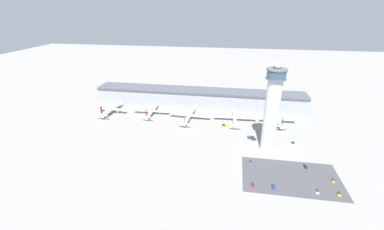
{
  "coord_description": "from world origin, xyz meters",
  "views": [
    {
      "loc": [
        37.79,
        -202.08,
        106.27
      ],
      "look_at": [
        1.81,
        12.85,
        12.21
      ],
      "focal_mm": 24.0,
      "sensor_mm": 36.0,
      "label": 1
    }
  ],
  "objects_px": {
    "airplane_gate_alpha": "(112,109)",
    "car_red_hatchback": "(317,191)",
    "service_truck_fuel": "(292,144)",
    "car_blue_compact": "(250,162)",
    "car_green_van": "(338,194)",
    "car_maroon_suv": "(333,180)",
    "airplane_gate_charlie": "(190,115)",
    "service_truck_water": "(252,138)",
    "car_grey_coupe": "(273,187)",
    "airplane_gate_bravo": "(152,111)",
    "service_truck_baggage": "(276,128)",
    "car_silver_sedan": "(253,185)",
    "service_truck_catering": "(224,126)",
    "airplane_gate_delta": "(235,117)",
    "airplane_gate_echo": "(278,119)",
    "car_black_suv": "(305,166)",
    "control_tower": "(272,108)"
  },
  "relations": [
    {
      "from": "control_tower",
      "to": "airplane_gate_echo",
      "type": "relative_size",
      "value": 1.89
    },
    {
      "from": "car_green_van",
      "to": "service_truck_catering",
      "type": "bearing_deg",
      "value": 131.61
    },
    {
      "from": "car_black_suv",
      "to": "car_grey_coupe",
      "type": "relative_size",
      "value": 1.06
    },
    {
      "from": "service_truck_baggage",
      "to": "airplane_gate_echo",
      "type": "bearing_deg",
      "value": 76.42
    },
    {
      "from": "car_blue_compact",
      "to": "service_truck_baggage",
      "type": "bearing_deg",
      "value": 67.23
    },
    {
      "from": "service_truck_fuel",
      "to": "service_truck_water",
      "type": "bearing_deg",
      "value": 171.43
    },
    {
      "from": "airplane_gate_alpha",
      "to": "car_blue_compact",
      "type": "xyz_separation_m",
      "value": [
        141.26,
        -71.67,
        -4.06
      ]
    },
    {
      "from": "service_truck_baggage",
      "to": "car_silver_sedan",
      "type": "relative_size",
      "value": 1.49
    },
    {
      "from": "airplane_gate_alpha",
      "to": "car_silver_sedan",
      "type": "xyz_separation_m",
      "value": [
        141.85,
        -97.6,
        -4.07
      ]
    },
    {
      "from": "airplane_gate_delta",
      "to": "service_truck_water",
      "type": "bearing_deg",
      "value": -67.3
    },
    {
      "from": "airplane_gate_alpha",
      "to": "car_red_hatchback",
      "type": "height_order",
      "value": "airplane_gate_alpha"
    },
    {
      "from": "control_tower",
      "to": "service_truck_water",
      "type": "height_order",
      "value": "control_tower"
    },
    {
      "from": "service_truck_fuel",
      "to": "car_grey_coupe",
      "type": "distance_m",
      "value": 61.36
    },
    {
      "from": "service_truck_fuel",
      "to": "car_blue_compact",
      "type": "xyz_separation_m",
      "value": [
        -35.08,
        -31.8,
        -0.27
      ]
    },
    {
      "from": "service_truck_water",
      "to": "car_silver_sedan",
      "type": "xyz_separation_m",
      "value": [
        -2.09,
        -62.62,
        -0.44
      ]
    },
    {
      "from": "car_green_van",
      "to": "car_red_hatchback",
      "type": "bearing_deg",
      "value": -179.89
    },
    {
      "from": "airplane_gate_delta",
      "to": "car_silver_sedan",
      "type": "height_order",
      "value": "airplane_gate_delta"
    },
    {
      "from": "car_green_van",
      "to": "service_truck_water",
      "type": "bearing_deg",
      "value": 128.1
    },
    {
      "from": "airplane_gate_delta",
      "to": "service_truck_baggage",
      "type": "height_order",
      "value": "airplane_gate_delta"
    },
    {
      "from": "control_tower",
      "to": "car_silver_sedan",
      "type": "height_order",
      "value": "control_tower"
    },
    {
      "from": "airplane_gate_bravo",
      "to": "car_black_suv",
      "type": "distance_m",
      "value": 155.63
    },
    {
      "from": "service_truck_catering",
      "to": "car_silver_sedan",
      "type": "relative_size",
      "value": 1.85
    },
    {
      "from": "airplane_gate_alpha",
      "to": "airplane_gate_bravo",
      "type": "relative_size",
      "value": 1.0
    },
    {
      "from": "airplane_gate_echo",
      "to": "car_black_suv",
      "type": "bearing_deg",
      "value": -82.58
    },
    {
      "from": "service_truck_fuel",
      "to": "service_truck_baggage",
      "type": "bearing_deg",
      "value": 107.92
    },
    {
      "from": "airplane_gate_bravo",
      "to": "airplane_gate_delta",
      "type": "xyz_separation_m",
      "value": [
        85.83,
        -2.75,
        -0.17
      ]
    },
    {
      "from": "service_truck_fuel",
      "to": "car_silver_sedan",
      "type": "height_order",
      "value": "service_truck_fuel"
    },
    {
      "from": "car_silver_sedan",
      "to": "car_red_hatchback",
      "type": "distance_m",
      "value": 38.59
    },
    {
      "from": "airplane_gate_charlie",
      "to": "service_truck_baggage",
      "type": "distance_m",
      "value": 83.42
    },
    {
      "from": "airplane_gate_bravo",
      "to": "car_maroon_suv",
      "type": "bearing_deg",
      "value": -30.33
    },
    {
      "from": "service_truck_catering",
      "to": "airplane_gate_charlie",
      "type": "bearing_deg",
      "value": 159.8
    },
    {
      "from": "airplane_gate_delta",
      "to": "service_truck_baggage",
      "type": "distance_m",
      "value": 39.85
    },
    {
      "from": "airplane_gate_bravo",
      "to": "car_green_van",
      "type": "distance_m",
      "value": 180.75
    },
    {
      "from": "service_truck_water",
      "to": "car_blue_compact",
      "type": "bearing_deg",
      "value": -94.16
    },
    {
      "from": "airplane_gate_alpha",
      "to": "airplane_gate_charlie",
      "type": "bearing_deg",
      "value": -1.07
    },
    {
      "from": "airplane_gate_alpha",
      "to": "car_green_van",
      "type": "relative_size",
      "value": 9.38
    },
    {
      "from": "airplane_gate_delta",
      "to": "car_silver_sedan",
      "type": "distance_m",
      "value": 99.52
    },
    {
      "from": "airplane_gate_delta",
      "to": "car_maroon_suv",
      "type": "distance_m",
      "value": 107.18
    },
    {
      "from": "airplane_gate_charlie",
      "to": "service_truck_catering",
      "type": "height_order",
      "value": "airplane_gate_charlie"
    },
    {
      "from": "car_red_hatchback",
      "to": "car_maroon_suv",
      "type": "bearing_deg",
      "value": 44.68
    },
    {
      "from": "service_truck_fuel",
      "to": "service_truck_water",
      "type": "xyz_separation_m",
      "value": [
        -32.41,
        4.88,
        0.15
      ]
    },
    {
      "from": "car_grey_coupe",
      "to": "airplane_gate_bravo",
      "type": "bearing_deg",
      "value": 137.82
    },
    {
      "from": "service_truck_catering",
      "to": "car_black_suv",
      "type": "bearing_deg",
      "value": -42.81
    },
    {
      "from": "airplane_gate_delta",
      "to": "airplane_gate_alpha",
      "type": "bearing_deg",
      "value": -179.55
    },
    {
      "from": "service_truck_catering",
      "to": "car_green_van",
      "type": "height_order",
      "value": "service_truck_catering"
    },
    {
      "from": "car_green_van",
      "to": "car_maroon_suv",
      "type": "distance_m",
      "value": 13.02
    },
    {
      "from": "airplane_gate_charlie",
      "to": "service_truck_water",
      "type": "xyz_separation_m",
      "value": [
        59.92,
        -33.41,
        -2.87
      ]
    },
    {
      "from": "car_red_hatchback",
      "to": "service_truck_catering",
      "type": "bearing_deg",
      "value": 126.44
    },
    {
      "from": "car_blue_compact",
      "to": "car_maroon_suv",
      "type": "height_order",
      "value": "car_blue_compact"
    },
    {
      "from": "car_grey_coupe",
      "to": "service_truck_fuel",
      "type": "bearing_deg",
      "value": 69.1
    }
  ]
}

